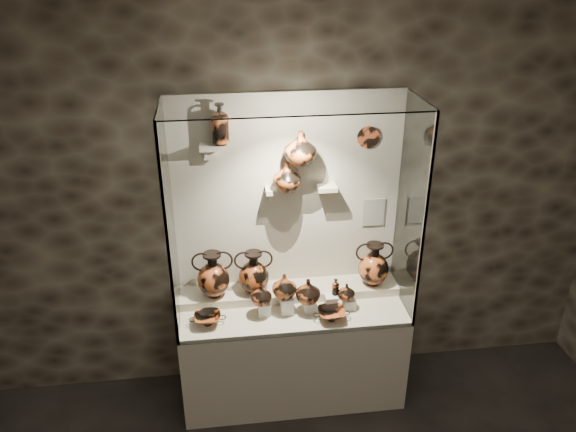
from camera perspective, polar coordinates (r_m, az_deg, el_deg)
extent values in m
cube|color=#2D241C|center=(4.18, -0.06, 1.88)|extent=(5.00, 0.02, 3.20)
cube|color=beige|center=(4.55, 0.47, -13.72)|extent=(1.70, 0.60, 0.80)
cube|color=beige|center=(4.30, 0.49, -9.47)|extent=(1.68, 0.58, 0.03)
cube|color=beige|center=(4.42, 0.18, -7.79)|extent=(1.70, 0.25, 0.10)
cube|color=beige|center=(4.18, -0.05, 1.86)|extent=(1.70, 0.03, 1.60)
cube|color=white|center=(3.63, 1.17, -2.06)|extent=(1.70, 0.01, 1.60)
cube|color=white|center=(3.88, -11.93, -0.73)|extent=(0.01, 0.60, 1.60)
cube|color=white|center=(4.09, 12.37, 0.64)|extent=(0.01, 0.60, 1.60)
cube|color=white|center=(3.62, 0.59, 11.37)|extent=(1.70, 0.60, 0.01)
cube|color=gray|center=(3.63, -12.11, -2.77)|extent=(0.02, 0.02, 1.60)
cube|color=gray|center=(3.84, 13.65, -1.21)|extent=(0.02, 0.02, 1.60)
cube|color=silver|center=(4.20, -2.43, -9.35)|extent=(0.09, 0.09, 0.10)
cube|color=silver|center=(4.21, -0.10, -9.02)|extent=(0.09, 0.09, 0.13)
cube|color=silver|center=(4.24, 2.21, -9.07)|extent=(0.09, 0.09, 0.09)
cube|color=silver|center=(4.26, 4.37, -8.73)|extent=(0.09, 0.09, 0.12)
cube|color=silver|center=(4.29, 6.21, -8.78)|extent=(0.09, 0.09, 0.08)
cube|color=beige|center=(3.92, -7.98, 6.99)|extent=(0.14, 0.12, 0.04)
cube|color=beige|center=(4.06, -1.32, 2.64)|extent=(0.14, 0.12, 0.04)
cube|color=beige|center=(4.01, 1.51, 5.41)|extent=(0.10, 0.12, 0.04)
cube|color=beige|center=(4.11, 3.96, 2.90)|extent=(0.14, 0.12, 0.04)
imported|color=#B74F23|center=(4.12, -2.75, -7.96)|extent=(0.16, 0.16, 0.16)
imported|color=#A6491D|center=(4.13, -0.37, -7.11)|extent=(0.18, 0.18, 0.19)
imported|color=#B74F23|center=(4.14, 2.04, -7.61)|extent=(0.21, 0.21, 0.19)
imported|color=#B74F23|center=(4.23, 5.95, -7.66)|extent=(0.16, 0.16, 0.13)
imported|color=#A6491D|center=(3.97, -0.09, 4.04)|extent=(0.22, 0.22, 0.21)
imported|color=#A6491D|center=(3.90, 1.26, 6.93)|extent=(0.29, 0.29, 0.24)
cylinder|color=#BC4D25|center=(4.10, 8.15, 7.93)|extent=(0.16, 0.02, 0.16)
cube|color=beige|center=(4.35, 8.70, 0.39)|extent=(0.17, 0.01, 0.22)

